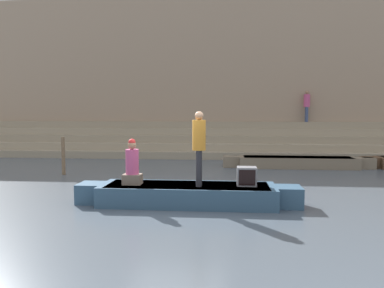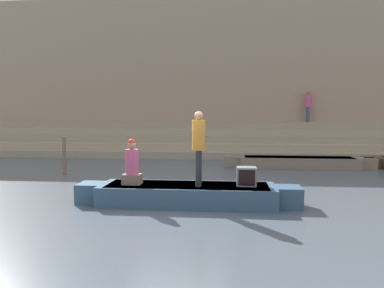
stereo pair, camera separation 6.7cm
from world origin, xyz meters
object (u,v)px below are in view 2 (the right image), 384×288
Objects in this scene: moored_boat_shore at (298,162)px; person_standing at (199,143)px; person_rowing at (132,166)px; mooring_post at (64,156)px; rowboat_main at (187,194)px; person_on_steps at (308,104)px; tv_set at (246,176)px.

person_standing is at bearing -118.06° from moored_boat_shore.
person_rowing is 5.44m from mooring_post.
mooring_post is (-4.94, 4.02, 0.43)m from rowboat_main.
rowboat_main is at bearing 172.21° from person_standing.
person_standing is 6.73m from mooring_post.
tv_set is at bearing -45.97° from person_on_steps.
person_standing is at bearing -21.43° from rowboat_main.
person_rowing reaches higher than tv_set.
mooring_post is (-5.23, 4.14, -0.84)m from person_standing.
person_standing is 1.30× the size of mooring_post.
person_on_steps reaches higher than person_rowing.
rowboat_main is 13.01m from person_on_steps.
tv_set is at bearing 21.82° from person_standing.
person_rowing is at bearing -176.89° from rowboat_main.
person_standing reaches higher than mooring_post.
mooring_post is (-6.37, 3.99, -0.03)m from tv_set.
moored_boat_shore is (5.20, 6.63, -0.71)m from person_rowing.
person_on_steps reaches higher than mooring_post.
mooring_post reaches higher than moored_boat_shore.
person_rowing reaches higher than moored_boat_shore.
mooring_post is at bearing 155.86° from person_standing.
person_standing is 1.74m from person_rowing.
rowboat_main is 3.97× the size of mooring_post.
person_on_steps is at bearing 74.67° from moored_boat_shore.
person_on_steps reaches higher than rowboat_main.
rowboat_main reaches higher than moored_boat_shore.
mooring_post is at bearing 141.43° from rowboat_main.
tv_set is at bearing -32.03° from mooring_post.
person_on_steps is (6.59, 11.72, 1.77)m from person_rowing.
rowboat_main is at bearing -120.40° from moored_boat_shore.
rowboat_main is at bearing -39.14° from mooring_post.
moored_boat_shore is at bearing 76.21° from person_standing.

